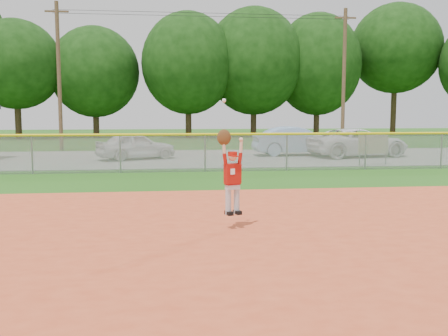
# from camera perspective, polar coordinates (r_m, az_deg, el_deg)

# --- Properties ---
(ground) EXTENTS (120.00, 120.00, 0.00)m
(ground) POSITION_cam_1_polar(r_m,az_deg,el_deg) (10.18, 2.20, -7.13)
(ground) COLOR #215313
(ground) RESTS_ON ground
(clay_infield) EXTENTS (24.00, 16.00, 0.04)m
(clay_infield) POSITION_cam_1_polar(r_m,az_deg,el_deg) (7.34, 5.85, -12.41)
(clay_infield) COLOR #C74523
(clay_infield) RESTS_ON ground
(parking_strip) EXTENTS (44.00, 10.00, 0.03)m
(parking_strip) POSITION_cam_1_polar(r_m,az_deg,el_deg) (25.94, -3.18, 1.18)
(parking_strip) COLOR gray
(parking_strip) RESTS_ON ground
(car_white_a) EXTENTS (4.20, 3.04, 1.33)m
(car_white_a) POSITION_cam_1_polar(r_m,az_deg,el_deg) (25.28, -10.03, 2.50)
(car_white_a) COLOR white
(car_white_a) RESTS_ON parking_strip
(car_blue) EXTENTS (4.74, 1.76, 1.55)m
(car_blue) POSITION_cam_1_polar(r_m,az_deg,el_deg) (27.46, 8.29, 3.06)
(car_blue) COLOR #88A7CA
(car_blue) RESTS_ON parking_strip
(car_white_b) EXTENTS (5.72, 3.44, 1.49)m
(car_white_b) POSITION_cam_1_polar(r_m,az_deg,el_deg) (27.29, 15.06, 2.82)
(car_white_b) COLOR white
(car_white_b) RESTS_ON parking_strip
(sponsor_sign) EXTENTS (1.58, 0.50, 1.45)m
(sponsor_sign) POSITION_cam_1_polar(r_m,az_deg,el_deg) (23.09, 16.69, 2.62)
(sponsor_sign) COLOR gray
(sponsor_sign) RESTS_ON ground
(outfield_fence) EXTENTS (40.06, 0.10, 1.55)m
(outfield_fence) POSITION_cam_1_polar(r_m,az_deg,el_deg) (19.90, -2.17, 2.09)
(outfield_fence) COLOR gray
(outfield_fence) RESTS_ON ground
(power_lines) EXTENTS (19.40, 0.24, 9.00)m
(power_lines) POSITION_cam_1_polar(r_m,az_deg,el_deg) (31.97, -2.07, 10.54)
(power_lines) COLOR #4C3823
(power_lines) RESTS_ON ground
(tree_line) EXTENTS (62.37, 13.00, 14.43)m
(tree_line) POSITION_cam_1_polar(r_m,az_deg,el_deg) (48.03, -3.66, 12.57)
(tree_line) COLOR #422D1C
(tree_line) RESTS_ON ground
(ballplayer) EXTENTS (0.57, 0.31, 2.32)m
(ballplayer) POSITION_cam_1_polar(r_m,az_deg,el_deg) (9.98, 0.84, -0.51)
(ballplayer) COLOR silver
(ballplayer) RESTS_ON ground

